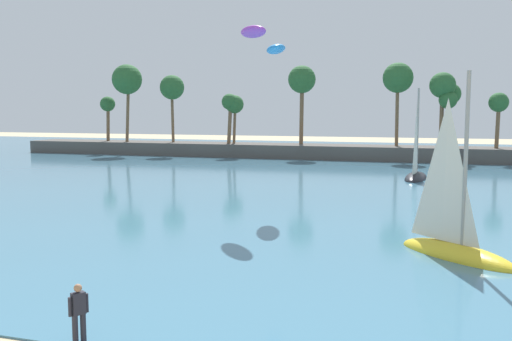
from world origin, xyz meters
name	(u,v)px	position (x,y,z in m)	size (l,w,h in m)	color
sea	(353,167)	(0.00, 57.73, 0.03)	(220.00, 99.01, 0.06)	teal
palm_headland	(362,133)	(-0.23, 67.18, 3.41)	(96.27, 6.19, 13.28)	#514C47
person_at_waterline	(79,313)	(-0.51, 8.38, 0.89)	(0.34, 0.49, 1.67)	#23232D
sailboat_near_shore	(416,170)	(6.85, 47.85, 0.84)	(2.37, 6.14, 8.69)	black
sailboat_far_left	(454,239)	(9.12, 20.69, 0.80)	(5.39, 5.02, 8.23)	yellow
kite_aloft_high_over_bay	(276,49)	(-1.35, 30.46, 9.95)	(3.48, 1.18, 0.49)	#237FD1
kite_aloft_low_near_shore	(253,32)	(-1.73, 26.98, 10.56)	(3.20, 1.09, 0.45)	purple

